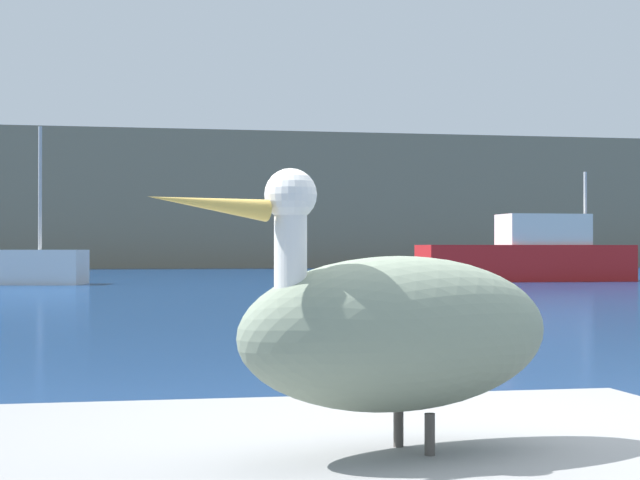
# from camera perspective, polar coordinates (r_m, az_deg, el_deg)

# --- Properties ---
(hillside_backdrop) EXTENTS (140.00, 16.62, 8.53)m
(hillside_backdrop) POSITION_cam_1_polar(r_m,az_deg,el_deg) (76.03, -10.35, 1.86)
(hillside_backdrop) COLOR #7F755B
(hillside_backdrop) RESTS_ON ground
(pelican) EXTENTS (1.30, 0.75, 0.81)m
(pelican) POSITION_cam_1_polar(r_m,az_deg,el_deg) (3.20, 3.91, -4.66)
(pelican) COLOR gray
(pelican) RESTS_ON pier_dock
(fishing_boat_red) EXTENTS (7.76, 2.08, 4.00)m
(fishing_boat_red) POSITION_cam_1_polar(r_m,az_deg,el_deg) (40.82, 10.73, -0.79)
(fishing_boat_red) COLOR red
(fishing_boat_red) RESTS_ON ground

